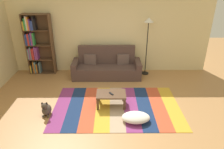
# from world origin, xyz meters

# --- Properties ---
(ground_plane) EXTENTS (14.00, 14.00, 0.00)m
(ground_plane) POSITION_xyz_m (0.00, 0.00, 0.00)
(ground_plane) COLOR #B27F4C
(back_wall) EXTENTS (6.80, 0.10, 2.70)m
(back_wall) POSITION_xyz_m (0.00, 2.55, 1.35)
(back_wall) COLOR beige
(back_wall) RESTS_ON ground_plane
(rug) EXTENTS (3.24, 2.02, 0.01)m
(rug) POSITION_xyz_m (0.17, 0.13, 0.01)
(rug) COLOR #843370
(rug) RESTS_ON ground_plane
(couch) EXTENTS (2.26, 0.80, 1.00)m
(couch) POSITION_xyz_m (-0.12, 2.02, 0.34)
(couch) COLOR #4C3833
(couch) RESTS_ON ground_plane
(bookshelf) EXTENTS (0.90, 0.28, 2.04)m
(bookshelf) POSITION_xyz_m (-2.49, 2.31, 1.01)
(bookshelf) COLOR brown
(bookshelf) RESTS_ON ground_plane
(coffee_table) EXTENTS (0.75, 0.50, 0.35)m
(coffee_table) POSITION_xyz_m (0.03, 0.21, 0.30)
(coffee_table) COLOR #513826
(coffee_table) RESTS_ON rug
(pouf) EXTENTS (0.66, 0.44, 0.20)m
(pouf) POSITION_xyz_m (0.60, -0.47, 0.11)
(pouf) COLOR white
(pouf) RESTS_ON rug
(dog) EXTENTS (0.22, 0.35, 0.40)m
(dog) POSITION_xyz_m (-1.55, -0.20, 0.16)
(dog) COLOR #473D33
(dog) RESTS_ON ground_plane
(standing_lamp) EXTENTS (0.32, 0.32, 1.93)m
(standing_lamp) POSITION_xyz_m (1.22, 2.20, 1.61)
(standing_lamp) COLOR black
(standing_lamp) RESTS_ON ground_plane
(tv_remote) EXTENTS (0.12, 0.15, 0.02)m
(tv_remote) POSITION_xyz_m (0.03, 0.17, 0.37)
(tv_remote) COLOR black
(tv_remote) RESTS_ON coffee_table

